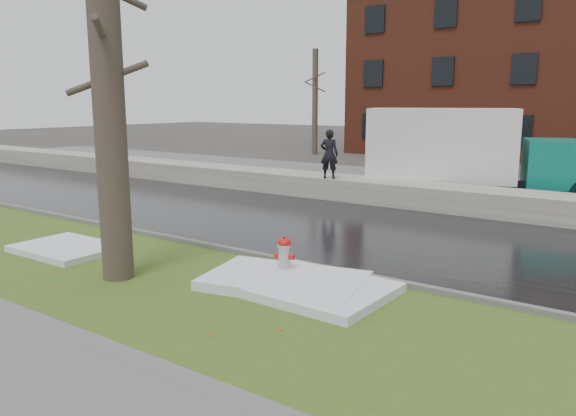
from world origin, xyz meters
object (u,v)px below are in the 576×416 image
Objects in this scene: tree at (108,83)px; worker at (329,154)px; box_truck at (471,152)px; fire_hydrant at (284,256)px.

worker is (-1.24, 9.69, -2.06)m from tree.
worker is at bearing -161.90° from box_truck.
tree reaches higher than fire_hydrant.
tree is at bearing 74.98° from worker.
fire_hydrant is 0.11× the size of tree.
fire_hydrant is at bearing 93.38° from worker.
tree is at bearing -159.10° from fire_hydrant.
box_truck is at bearing 75.16° from fire_hydrant.
tree is 0.77× the size of box_truck.
tree is 9.99m from worker.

